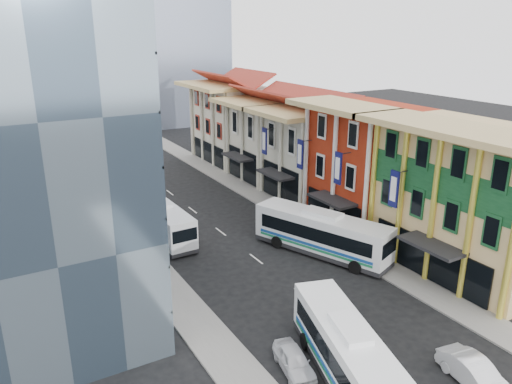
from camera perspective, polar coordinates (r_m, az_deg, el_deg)
ground at (r=33.53m, az=13.61°, el=-17.27°), size 200.00×200.00×0.00m
sidewalk_right at (r=53.39m, az=4.16°, el=-2.68°), size 3.00×90.00×0.15m
sidewalk_left at (r=46.69m, az=-13.51°, el=-6.39°), size 3.00×90.00×0.15m
shophouse_tan at (r=43.50m, az=23.21°, el=-0.88°), size 8.00×14.00×12.00m
shophouse_red at (r=51.12m, az=12.60°, el=2.94°), size 8.00×10.00×12.00m
shophouse_cream_near at (r=58.45m, az=6.28°, el=4.20°), size 8.00×9.00×10.00m
shophouse_cream_mid at (r=65.70m, az=1.64°, el=5.90°), size 8.00×9.00×10.00m
shophouse_cream_far at (r=74.55m, az=-2.63°, el=7.79°), size 8.00×12.00×11.00m
office_tower at (r=38.38m, az=-26.23°, el=10.18°), size 12.00×26.00×30.00m
office_block_far at (r=62.38m, az=-26.12°, el=5.21°), size 10.00×18.00×14.00m
bus_left_near at (r=29.78m, az=10.47°, el=-17.71°), size 5.93×11.95×3.74m
bus_left_far at (r=48.48m, az=-10.83°, el=-3.01°), size 2.98×11.40×3.63m
bus_right at (r=44.30m, az=7.51°, el=-4.63°), size 7.37×12.91×4.07m
sedan_left at (r=30.89m, az=4.38°, el=-18.68°), size 2.40×4.22×1.35m
sedan_right at (r=32.20m, az=23.76°, el=-18.45°), size 2.33×4.91×1.56m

